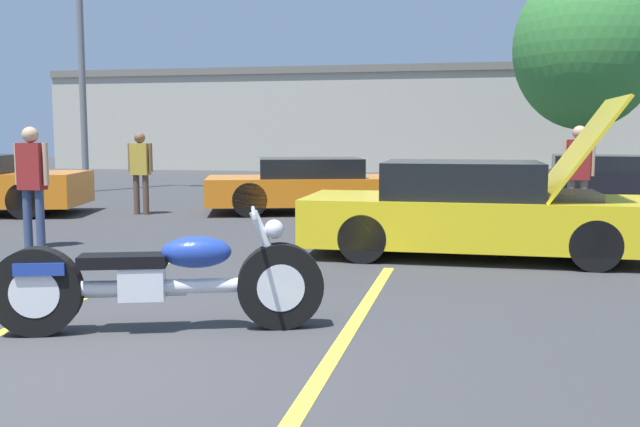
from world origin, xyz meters
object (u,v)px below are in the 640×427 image
at_px(light_pole, 82,20).
at_px(spectator_near_motorcycle, 140,166).
at_px(show_car_hood_open, 476,211).
at_px(parked_car_mid_row, 317,186).
at_px(motorcycle, 160,281).
at_px(spectator_midground, 578,168).
at_px(spectator_by_show_car, 32,176).
at_px(parked_car_right_row, 607,180).
at_px(tree_background, 586,47).

xyz_separation_m(light_pole, spectator_near_motorcycle, (3.92, -4.75, -3.69)).
xyz_separation_m(show_car_hood_open, parked_car_mid_row, (-3.16, 4.71, -0.06)).
xyz_separation_m(motorcycle, spectator_midground, (4.17, 7.17, 0.62)).
bearing_deg(spectator_by_show_car, spectator_midground, 24.69).
height_order(light_pole, spectator_by_show_car, light_pole).
bearing_deg(spectator_midground, light_pole, 156.00).
bearing_deg(parked_car_right_row, tree_background, 90.60).
height_order(tree_background, spectator_by_show_car, tree_background).
height_order(tree_background, parked_car_right_row, tree_background).
xyz_separation_m(parked_car_mid_row, spectator_midground, (4.82, -1.76, 0.50)).
bearing_deg(tree_background, spectator_near_motorcycle, -134.79).
distance_m(motorcycle, parked_car_right_row, 12.86).
distance_m(light_pole, parked_car_mid_row, 9.12).
bearing_deg(spectator_near_motorcycle, parked_car_right_row, 22.34).
relative_size(light_pole, spectator_midground, 4.90).
bearing_deg(spectator_by_show_car, parked_car_right_row, 41.92).
distance_m(light_pole, spectator_by_show_car, 10.60).
bearing_deg(parked_car_right_row, parked_car_mid_row, -152.38).
relative_size(motorcycle, spectator_by_show_car, 1.51).
height_order(parked_car_mid_row, spectator_near_motorcycle, spectator_near_motorcycle).
bearing_deg(parked_car_right_row, spectator_near_motorcycle, -154.45).
distance_m(parked_car_mid_row, parked_car_right_row, 6.64).
distance_m(tree_background, spectator_near_motorcycle, 14.10).
distance_m(tree_background, motorcycle, 18.82).
xyz_separation_m(light_pole, parked_car_mid_row, (7.29, -3.63, -4.11)).
xyz_separation_m(spectator_near_motorcycle, spectator_by_show_car, (0.43, -4.20, 0.05)).
height_order(spectator_near_motorcycle, spectator_midground, spectator_midground).
xyz_separation_m(light_pole, spectator_by_show_car, (4.35, -8.95, -3.64)).
xyz_separation_m(parked_car_right_row, spectator_midground, (-1.23, -4.50, 0.48)).
height_order(tree_background, spectator_near_motorcycle, tree_background).
distance_m(parked_car_mid_row, spectator_near_motorcycle, 3.57).
bearing_deg(tree_background, spectator_by_show_car, -123.55).
xyz_separation_m(motorcycle, spectator_by_show_car, (-3.58, 3.60, 0.59)).
bearing_deg(light_pole, motorcycle, -57.72).
bearing_deg(spectator_midground, spectator_by_show_car, -155.31).
height_order(parked_car_mid_row, spectator_midground, spectator_midground).
bearing_deg(spectator_by_show_car, motorcycle, -45.19).
xyz_separation_m(show_car_hood_open, spectator_midground, (1.66, 2.95, 0.44)).
bearing_deg(show_car_hood_open, spectator_by_show_car, -174.84).
bearing_deg(spectator_by_show_car, parked_car_mid_row, 61.14).
bearing_deg(show_car_hood_open, spectator_midground, 60.15).
xyz_separation_m(parked_car_mid_row, spectator_by_show_car, (-2.93, -5.32, 0.47)).
relative_size(show_car_hood_open, parked_car_mid_row, 0.92).
height_order(show_car_hood_open, spectator_by_show_car, show_car_hood_open).
bearing_deg(motorcycle, light_pole, 103.87).
xyz_separation_m(tree_background, parked_car_mid_row, (-6.32, -8.63, -3.62)).
xyz_separation_m(light_pole, parked_car_right_row, (13.33, -0.89, -4.09)).
relative_size(show_car_hood_open, spectator_by_show_car, 2.61).
height_order(tree_background, parked_car_mid_row, tree_background).
xyz_separation_m(motorcycle, spectator_near_motorcycle, (-4.01, 7.80, 0.54)).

